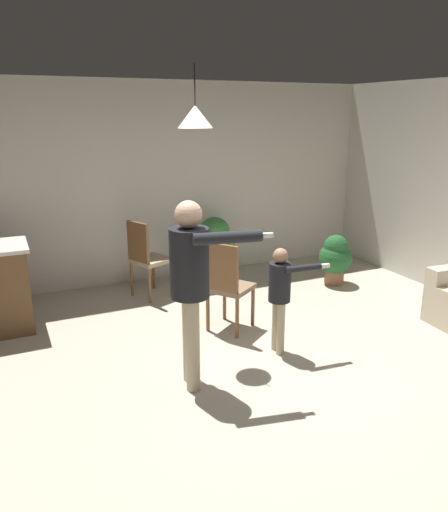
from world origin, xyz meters
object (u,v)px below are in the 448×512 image
at_px(person_adult, 191,275).
at_px(dining_chair_near_wall, 146,256).
at_px(person_child, 281,289).
at_px(potted_plant_corner, 335,257).
at_px(dining_chair_by_counter, 227,283).
at_px(potted_plant_by_wall, 215,245).

relative_size(person_adult, dining_chair_near_wall, 1.62).
bearing_deg(person_child, dining_chair_near_wall, -153.61).
distance_m(person_adult, potted_plant_corner, 3.25).
bearing_deg(dining_chair_by_counter, person_child, -13.37).
xyz_separation_m(person_child, potted_plant_corner, (1.74, 1.43, -0.28)).
distance_m(person_adult, dining_chair_by_counter, 1.23).
height_order(person_child, potted_plant_by_wall, person_child).
height_order(dining_chair_by_counter, potted_plant_corner, dining_chair_by_counter).
distance_m(person_child, dining_chair_by_counter, 0.71).
height_order(dining_chair_near_wall, potted_plant_by_wall, dining_chair_near_wall).
distance_m(dining_chair_by_counter, dining_chair_near_wall, 1.45).
bearing_deg(dining_chair_by_counter, potted_plant_by_wall, 125.64).
relative_size(person_child, dining_chair_by_counter, 1.06).
height_order(person_adult, dining_chair_by_counter, person_adult).
bearing_deg(potted_plant_by_wall, dining_chair_by_counter, -109.20).
bearing_deg(potted_plant_corner, potted_plant_by_wall, 148.80).
bearing_deg(dining_chair_by_counter, person_adult, -75.20).
relative_size(dining_chair_by_counter, potted_plant_corner, 1.45).
xyz_separation_m(potted_plant_corner, potted_plant_by_wall, (-1.43, 0.86, 0.11)).
xyz_separation_m(person_adult, dining_chair_near_wall, (0.24, 2.23, -0.46)).
distance_m(dining_chair_near_wall, potted_plant_by_wall, 1.10).
bearing_deg(dining_chair_by_counter, potted_plant_corner, 76.09).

